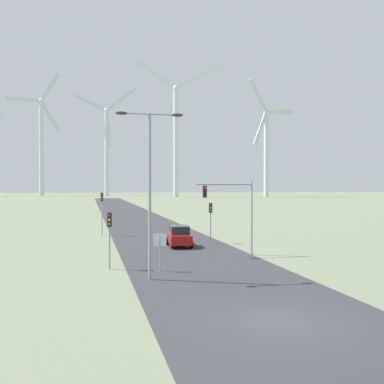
# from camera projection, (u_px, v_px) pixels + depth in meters

# --- Properties ---
(ground_plane) EXTENTS (600.00, 600.00, 0.00)m
(ground_plane) POSITION_uv_depth(u_px,v_px,m) (278.00, 321.00, 17.74)
(ground_plane) COLOR #667056
(road_surface) EXTENTS (10.00, 240.00, 0.01)m
(road_surface) POSITION_uv_depth(u_px,v_px,m) (141.00, 222.00, 64.50)
(road_surface) COLOR #2D2D33
(road_surface) RESTS_ON ground
(streetlamp) EXTENTS (3.88, 0.32, 9.51)m
(streetlamp) POSITION_uv_depth(u_px,v_px,m) (150.00, 173.00, 25.43)
(streetlamp) COLOR #93999E
(streetlamp) RESTS_ON ground
(stop_sign_near) EXTENTS (0.81, 0.07, 2.37)m
(stop_sign_near) POSITION_uv_depth(u_px,v_px,m) (160.00, 245.00, 27.97)
(stop_sign_near) COLOR #93999E
(stop_sign_near) RESTS_ON ground
(traffic_light_post_near_left) EXTENTS (0.28, 0.33, 3.63)m
(traffic_light_post_near_left) POSITION_uv_depth(u_px,v_px,m) (109.00, 228.00, 28.56)
(traffic_light_post_near_left) COLOR #93999E
(traffic_light_post_near_left) RESTS_ON ground
(traffic_light_post_near_right) EXTENTS (0.28, 0.34, 3.72)m
(traffic_light_post_near_right) POSITION_uv_depth(u_px,v_px,m) (211.00, 214.00, 41.49)
(traffic_light_post_near_right) COLOR #93999E
(traffic_light_post_near_right) RESTS_ON ground
(traffic_light_post_mid_left) EXTENTS (0.28, 0.34, 4.57)m
(traffic_light_post_mid_left) POSITION_uv_depth(u_px,v_px,m) (102.00, 204.00, 47.45)
(traffic_light_post_mid_left) COLOR #93999E
(traffic_light_post_mid_left) RESTS_ON ground
(traffic_light_mast_overhead) EXTENTS (4.47, 0.35, 5.69)m
(traffic_light_mast_overhead) POSITION_uv_depth(u_px,v_px,m) (232.00, 202.00, 34.12)
(traffic_light_mast_overhead) COLOR #93999E
(traffic_light_mast_overhead) RESTS_ON ground
(car_approaching) EXTENTS (2.10, 4.22, 1.83)m
(car_approaching) POSITION_uv_depth(u_px,v_px,m) (179.00, 236.00, 39.21)
(car_approaching) COLOR maroon
(car_approaching) RESTS_ON ground
(wind_turbine_left) EXTENTS (25.74, 5.64, 62.85)m
(wind_turbine_left) POSITION_uv_depth(u_px,v_px,m) (41.00, 138.00, 226.93)
(wind_turbine_left) COLOR silver
(wind_turbine_left) RESTS_ON ground
(wind_turbine_center) EXTENTS (32.61, 12.78, 56.95)m
(wind_turbine_center) POSITION_uv_depth(u_px,v_px,m) (107.00, 143.00, 238.77)
(wind_turbine_center) COLOR silver
(wind_turbine_center) RESTS_ON ground
(wind_turbine_right) EXTENTS (35.43, 18.41, 62.50)m
(wind_turbine_right) POSITION_uv_depth(u_px,v_px,m) (176.00, 129.00, 201.14)
(wind_turbine_right) COLOR silver
(wind_turbine_right) RESTS_ON ground
(wind_turbine_far_right) EXTENTS (25.68, 10.34, 52.81)m
(wind_turbine_far_right) POSITION_uv_depth(u_px,v_px,m) (266.00, 144.00, 203.89)
(wind_turbine_far_right) COLOR silver
(wind_turbine_far_right) RESTS_ON ground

